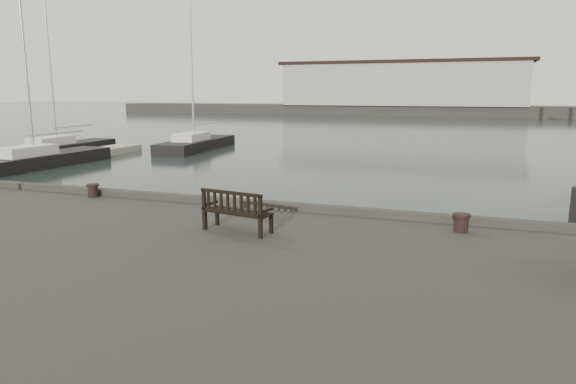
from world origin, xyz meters
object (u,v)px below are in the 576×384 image
Objects in this scene: yacht_b at (62,151)px; bench at (237,219)px; bollard_right at (461,223)px; yacht_c at (41,163)px; bollard_left at (93,190)px; yacht_d at (197,146)px.

bench is at bearing -43.23° from yacht_b.
yacht_c is at bearing 152.30° from bollard_right.
yacht_b is (-18.32, 18.27, -1.50)m from bollard_left.
bench is 4.08× the size of bollard_right.
yacht_b is at bearing 135.08° from bollard_left.
bollard_left is 0.03× the size of yacht_d.
bollard_left is at bearing 169.59° from bench.
bollard_right is at bearing -25.76° from yacht_c.
yacht_b is (-23.91, 20.31, -1.60)m from bench.
bollard_left is at bearing -47.80° from yacht_b.
yacht_b is 10.10m from yacht_d.
yacht_c is at bearing -112.65° from yacht_d.
bench is 4.31× the size of bollard_left.
yacht_d is at bearing 113.23° from bollard_left.
bench is 0.13× the size of yacht_d.
bollard_left is at bearing -38.79° from yacht_c.
bench is 4.90m from bollard_right.
yacht_c reaches higher than bollard_right.
bollard_left is 10.22m from bollard_right.
bollard_right is (4.63, 1.62, -0.09)m from bench.
yacht_b is at bearing 146.77° from bollard_right.
yacht_d is at bearing 73.71° from yacht_c.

